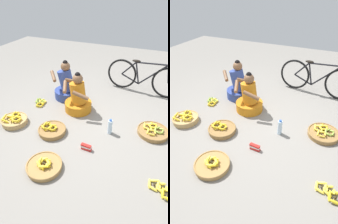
% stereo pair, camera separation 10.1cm
% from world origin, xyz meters
% --- Properties ---
extents(ground_plane, '(10.00, 10.00, 0.00)m').
position_xyz_m(ground_plane, '(0.00, 0.00, 0.00)').
color(ground_plane, gray).
extents(vendor_woman_front, '(0.66, 0.52, 0.79)m').
position_xyz_m(vendor_woman_front, '(-0.33, 0.30, 0.25)').
color(vendor_woman_front, orange).
rests_on(vendor_woman_front, ground).
extents(vendor_woman_behind, '(0.75, 0.52, 0.83)m').
position_xyz_m(vendor_woman_behind, '(-0.76, 0.66, 0.27)').
color(vendor_woman_behind, '#334793').
rests_on(vendor_woman_behind, ground).
extents(bicycle_leaning, '(1.70, 0.23, 0.73)m').
position_xyz_m(bicycle_leaning, '(0.71, 1.53, 0.36)').
color(bicycle_leaning, black).
rests_on(bicycle_leaning, ground).
extents(banana_basket_back_left, '(0.49, 0.49, 0.14)m').
position_xyz_m(banana_basket_back_left, '(-0.17, -1.19, 0.05)').
color(banana_basket_back_left, '#A87F47').
rests_on(banana_basket_back_left, ground).
extents(banana_basket_near_bicycle, '(0.51, 0.51, 0.14)m').
position_xyz_m(banana_basket_near_bicycle, '(1.11, 0.12, 0.05)').
color(banana_basket_near_bicycle, olive).
rests_on(banana_basket_near_bicycle, ground).
extents(banana_basket_mid_right, '(0.46, 0.46, 0.17)m').
position_xyz_m(banana_basket_mid_right, '(-1.21, -0.53, 0.06)').
color(banana_basket_mid_right, tan).
rests_on(banana_basket_mid_right, ground).
extents(banana_basket_back_center, '(0.47, 0.47, 0.15)m').
position_xyz_m(banana_basket_back_center, '(-0.46, -0.49, 0.05)').
color(banana_basket_back_center, olive).
rests_on(banana_basket_back_center, ground).
extents(loose_bananas_front_center, '(0.34, 0.24, 0.09)m').
position_xyz_m(loose_bananas_front_center, '(1.33, -0.94, 0.03)').
color(loose_bananas_front_center, gold).
rests_on(loose_bananas_front_center, ground).
extents(loose_bananas_mid_left, '(0.27, 0.34, 0.08)m').
position_xyz_m(loose_bananas_mid_left, '(-1.15, 0.22, 0.03)').
color(loose_bananas_mid_left, yellow).
rests_on(loose_bananas_mid_left, ground).
extents(water_bottle, '(0.08, 0.08, 0.27)m').
position_xyz_m(water_bottle, '(0.44, -0.14, 0.13)').
color(water_bottle, silver).
rests_on(water_bottle, ground).
extents(packet_carton_stack, '(0.17, 0.06, 0.09)m').
position_xyz_m(packet_carton_stack, '(0.22, -0.64, 0.04)').
color(packet_carton_stack, red).
rests_on(packet_carton_stack, ground).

